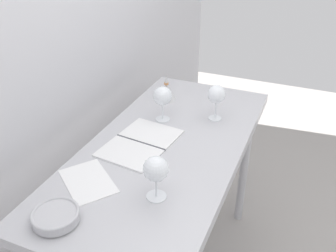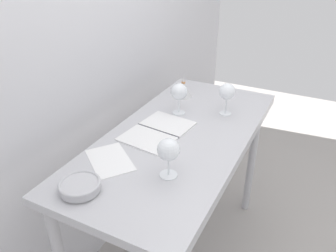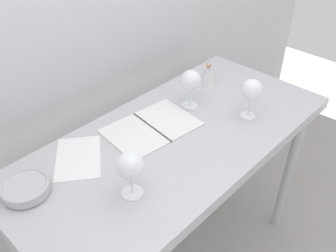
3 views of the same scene
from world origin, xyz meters
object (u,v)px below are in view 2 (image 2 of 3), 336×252
at_px(wine_glass_near_right, 227,92).
at_px(tasting_bowl, 80,186).
at_px(tasting_sheet_upper, 110,160).
at_px(wine_glass_near_left, 169,151).
at_px(open_notebook, 158,131).
at_px(decanter_funnel, 183,90).
at_px(wine_glass_far_right, 179,92).

xyz_separation_m(wine_glass_near_right, tasting_bowl, (-0.89, 0.28, -0.11)).
bearing_deg(tasting_bowl, tasting_sheet_upper, 5.67).
bearing_deg(wine_glass_near_right, tasting_bowl, 162.25).
height_order(wine_glass_near_left, open_notebook, wine_glass_near_left).
relative_size(wine_glass_near_right, tasting_bowl, 1.11).
bearing_deg(wine_glass_near_left, decanter_funnel, 20.46).
bearing_deg(tasting_bowl, wine_glass_near_left, -46.69).
relative_size(wine_glass_far_right, wine_glass_near_left, 1.03).
height_order(wine_glass_far_right, wine_glass_near_left, wine_glass_far_right).
bearing_deg(open_notebook, tasting_bowl, -178.52).
bearing_deg(wine_glass_far_right, tasting_sheet_upper, 172.75).
bearing_deg(tasting_sheet_upper, wine_glass_far_right, 30.02).
height_order(wine_glass_near_right, open_notebook, wine_glass_near_right).
relative_size(wine_glass_near_left, tasting_sheet_upper, 0.71).
relative_size(open_notebook, tasting_bowl, 2.44).
relative_size(wine_glass_near_left, open_notebook, 0.43).
height_order(open_notebook, decanter_funnel, decanter_funnel).
bearing_deg(decanter_funnel, open_notebook, -171.38).
xyz_separation_m(wine_glass_far_right, tasting_bowl, (-0.78, 0.05, -0.10)).
distance_m(wine_glass_far_right, wine_glass_near_right, 0.26).
distance_m(wine_glass_near_left, wine_glass_near_right, 0.64).
height_order(wine_glass_near_left, tasting_bowl, wine_glass_near_left).
distance_m(wine_glass_near_left, tasting_sheet_upper, 0.30).
xyz_separation_m(tasting_sheet_upper, tasting_bowl, (-0.22, -0.02, 0.02)).
xyz_separation_m(wine_glass_far_right, decanter_funnel, (0.22, 0.07, -0.08)).
distance_m(wine_glass_far_right, tasting_bowl, 0.79).
relative_size(wine_glass_far_right, open_notebook, 0.45).
bearing_deg(wine_glass_far_right, open_notebook, 179.06).
xyz_separation_m(wine_glass_near_right, decanter_funnel, (0.11, 0.31, -0.08)).
height_order(tasting_sheet_upper, decanter_funnel, decanter_funnel).
relative_size(wine_glass_near_left, wine_glass_near_right, 0.96).
relative_size(tasting_sheet_upper, tasting_bowl, 1.50).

